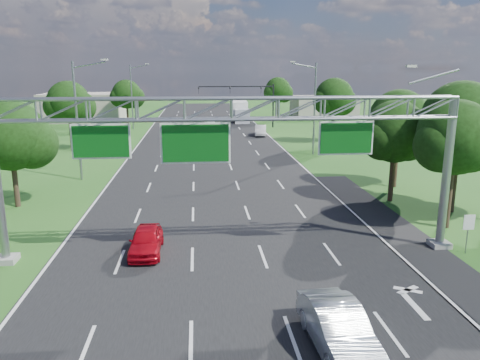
{
  "coord_description": "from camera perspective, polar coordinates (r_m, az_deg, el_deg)",
  "views": [
    {
      "loc": [
        -1.44,
        -10.66,
        9.39
      ],
      "look_at": [
        0.84,
        13.82,
        3.51
      ],
      "focal_mm": 35.0,
      "sensor_mm": 36.0,
      "label": 1
    }
  ],
  "objects": [
    {
      "name": "red_coupe",
      "position": [
        24.97,
        -11.37,
        -7.24
      ],
      "size": [
        1.63,
        4.01,
        1.37
      ],
      "primitive_type": "imported",
      "rotation": [
        0.0,
        0.0,
        -0.0
      ],
      "color": "#B70815",
      "rests_on": "ground"
    },
    {
      "name": "road",
      "position": [
        41.76,
        -3.2,
        0.42
      ],
      "size": [
        18.0,
        180.0,
        0.02
      ],
      "primitive_type": "cube",
      "color": "black",
      "rests_on": "ground"
    },
    {
      "name": "tree_verge_rd",
      "position": [
        61.37,
        11.44,
        9.67
      ],
      "size": [
        5.76,
        4.8,
        8.28
      ],
      "color": "#2D2116",
      "rests_on": "ground"
    },
    {
      "name": "road_flare",
      "position": [
        28.84,
        18.94,
        -6.32
      ],
      "size": [
        3.0,
        30.0,
        0.02
      ],
      "primitive_type": "cube",
      "color": "black",
      "rests_on": "ground"
    },
    {
      "name": "regulatory_sign",
      "position": [
        26.87,
        26.1,
        -5.03
      ],
      "size": [
        0.6,
        0.08,
        2.1
      ],
      "color": "gray",
      "rests_on": "ground"
    },
    {
      "name": "silver_sedan",
      "position": [
        16.97,
        11.89,
        -17.33
      ],
      "size": [
        1.95,
        4.87,
        1.58
      ],
      "primitive_type": "imported",
      "rotation": [
        0.0,
        0.0,
        0.06
      ],
      "color": "#B2B8BE",
      "rests_on": "ground"
    },
    {
      "name": "car_queue_d",
      "position": [
        67.47,
        2.52,
        6.05
      ],
      "size": [
        2.11,
        4.59,
        1.46
      ],
      "primitive_type": "imported",
      "rotation": [
        0.0,
        0.0,
        -0.13
      ],
      "color": "#BDBDBD",
      "rests_on": "ground"
    },
    {
      "name": "tree_verge_lb",
      "position": [
        57.69,
        -20.08,
        8.69
      ],
      "size": [
        5.76,
        4.8,
        8.06
      ],
      "color": "#2D2116",
      "rests_on": "ground"
    },
    {
      "name": "tree_verge_lc",
      "position": [
        81.63,
        -13.6,
        9.97
      ],
      "size": [
        5.76,
        4.8,
        7.62
      ],
      "color": "#2D2116",
      "rests_on": "ground"
    },
    {
      "name": "streetlight_l_near",
      "position": [
        42.01,
        -19.04,
        7.51
      ],
      "size": [
        2.97,
        0.22,
        10.16
      ],
      "color": "gray",
      "rests_on": "ground"
    },
    {
      "name": "sign_gantry",
      "position": [
        22.86,
        -0.85,
        7.17
      ],
      "size": [
        23.5,
        1.0,
        9.56
      ],
      "color": "gray",
      "rests_on": "ground"
    },
    {
      "name": "tree_cluster_right",
      "position": [
        34.22,
        23.17,
        5.52
      ],
      "size": [
        9.91,
        14.6,
        8.68
      ],
      "color": "#2D2116",
      "rests_on": "ground"
    },
    {
      "name": "traffic_signal",
      "position": [
        76.3,
        1.43,
        10.26
      ],
      "size": [
        12.21,
        0.24,
        7.0
      ],
      "color": "black",
      "rests_on": "ground"
    },
    {
      "name": "building_right",
      "position": [
        96.37,
        10.13,
        8.83
      ],
      "size": [
        12.0,
        9.0,
        4.0
      ],
      "primitive_type": "cube",
      "color": "#A39789",
      "rests_on": "ground"
    },
    {
      "name": "car_queue_a",
      "position": [
        75.3,
        -3.62,
        6.77
      ],
      "size": [
        2.38,
        4.88,
        1.37
      ],
      "primitive_type": "imported",
      "rotation": [
        0.0,
        0.0,
        0.1
      ],
      "color": "white",
      "rests_on": "ground"
    },
    {
      "name": "ground",
      "position": [
        41.76,
        -3.2,
        0.42
      ],
      "size": [
        220.0,
        220.0,
        0.0
      ],
      "primitive_type": "plane",
      "color": "#1F5118",
      "rests_on": "ground"
    },
    {
      "name": "car_queue_b",
      "position": [
        71.21,
        -2.87,
        6.31
      ],
      "size": [
        2.29,
        4.26,
        1.14
      ],
      "primitive_type": "imported",
      "rotation": [
        0.0,
        0.0,
        -0.1
      ],
      "color": "black",
      "rests_on": "ground"
    },
    {
      "name": "tree_verge_re",
      "position": [
        90.14,
        4.69,
        10.73
      ],
      "size": [
        5.76,
        4.8,
        7.84
      ],
      "color": "#2D2116",
      "rests_on": "ground"
    },
    {
      "name": "streetlight_r_mid",
      "position": [
        52.38,
        8.89,
        9.11
      ],
      "size": [
        2.97,
        0.22,
        10.16
      ],
      "color": "gray",
      "rests_on": "ground"
    },
    {
      "name": "streetlight_l_far",
      "position": [
        76.4,
        -12.93,
        10.25
      ],
      "size": [
        2.97,
        0.22,
        10.16
      ],
      "color": "gray",
      "rests_on": "ground"
    },
    {
      "name": "tree_verge_la",
      "position": [
        35.31,
        -26.06,
        4.54
      ],
      "size": [
        5.76,
        4.8,
        7.4
      ],
      "color": "#2D2116",
      "rests_on": "ground"
    },
    {
      "name": "box_truck",
      "position": [
        86.4,
        0.04,
        8.32
      ],
      "size": [
        3.05,
        9.39,
        3.51
      ],
      "rotation": [
        0.0,
        0.0,
        -0.06
      ],
      "color": "white",
      "rests_on": "ground"
    },
    {
      "name": "building_left",
      "position": [
        91.28,
        -18.52,
        8.42
      ],
      "size": [
        14.0,
        10.0,
        5.0
      ],
      "primitive_type": "cube",
      "color": "#A39789",
      "rests_on": "ground"
    }
  ]
}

